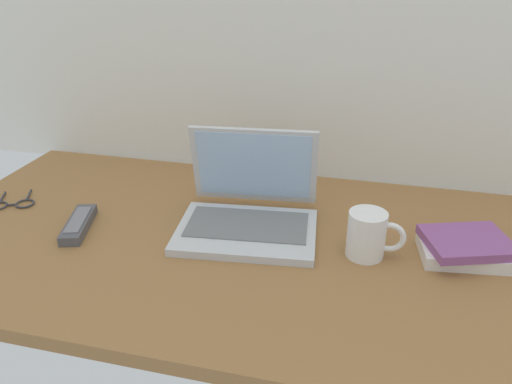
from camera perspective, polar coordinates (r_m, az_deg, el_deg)
desk at (r=1.10m, az=1.36°, el=-6.48°), size 1.60×0.76×0.03m
laptop at (r=1.13m, az=-0.79°, el=-1.84°), size 0.33×0.30×0.21m
coffee_mug at (r=1.04m, az=12.80°, el=-4.88°), size 0.12×0.08×0.10m
remote_control_far at (r=1.21m, az=-19.77°, el=-3.49°), size 0.09×0.17×0.02m
eyeglasses at (r=1.39m, az=-26.33°, el=-1.25°), size 0.13×0.13×0.01m
book_stack at (r=1.12m, az=23.07°, el=-5.95°), size 0.20×0.18×0.05m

